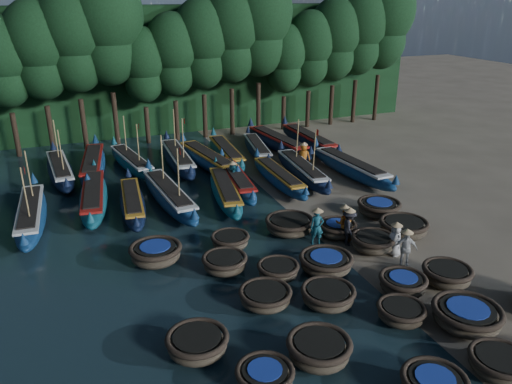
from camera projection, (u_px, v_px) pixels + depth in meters
name	position (u px, v px, depth m)	size (l,w,h in m)	color
ground	(326.00, 244.00, 23.07)	(120.00, 120.00, 0.00)	#7F735D
foliage_wall	(190.00, 69.00, 41.50)	(40.00, 3.00, 10.00)	black
coracle_3	(500.00, 363.00, 15.11)	(2.29, 2.29, 0.66)	#4D4430
coracle_5	(265.00, 376.00, 14.59)	(1.95, 1.95, 0.64)	#4D4430
coracle_6	(319.00, 349.00, 15.55)	(2.21, 2.21, 0.82)	#4D4430
coracle_7	(401.00, 312.00, 17.50)	(2.03, 2.03, 0.67)	#4D4430
coracle_8	(467.00, 316.00, 17.19)	(2.84, 2.84, 0.81)	#4D4430
coracle_10	(197.00, 343.00, 15.89)	(2.28, 2.28, 0.74)	#4D4430
coracle_11	(265.00, 296.00, 18.40)	(2.38, 2.38, 0.69)	#4D4430
coracle_12	(328.00, 295.00, 18.44)	(2.37, 2.37, 0.71)	#4D4430
coracle_13	(403.00, 283.00, 19.16)	(1.89, 1.89, 0.74)	#4D4430
coracle_14	(447.00, 275.00, 19.72)	(2.29, 2.29, 0.79)	#4D4430
coracle_15	(225.00, 263.00, 20.65)	(2.23, 2.23, 0.73)	#4D4430
coracle_16	(278.00, 270.00, 20.14)	(1.95, 1.95, 0.69)	#4D4430
coracle_17	(326.00, 262.00, 20.64)	(2.29, 2.29, 0.76)	#4D4430
coracle_18	(373.00, 242.00, 22.32)	(2.00, 2.00, 0.77)	#4D4430
coracle_19	(404.00, 227.00, 23.73)	(2.34, 2.34, 0.80)	#4D4430
coracle_20	(156.00, 253.00, 21.29)	(2.56, 2.56, 0.84)	#4D4430
coracle_21	(230.00, 241.00, 22.57)	(2.06, 2.06, 0.68)	#4D4430
coracle_22	(290.00, 225.00, 23.99)	(2.92, 2.92, 0.79)	#4D4430
coracle_23	(337.00, 228.00, 23.69)	(1.91, 1.91, 0.72)	#4D4430
coracle_24	(379.00, 208.00, 25.88)	(2.27, 2.27, 0.80)	#4D4430
long_boat_0	(31.00, 214.00, 24.86)	(1.74, 8.31, 3.53)	navy
long_boat_1	(94.00, 197.00, 27.01)	(2.33, 8.32, 1.47)	#115560
long_boat_2	(132.00, 202.00, 26.47)	(1.93, 7.31, 1.29)	#0D1D32
long_boat_3	(169.00, 195.00, 27.16)	(2.19, 8.60, 3.66)	navy
long_boat_4	(225.00, 191.00, 27.90)	(2.61, 7.77, 1.39)	#115560
long_boat_5	(236.00, 179.00, 29.58)	(2.20, 8.05, 1.42)	navy
long_boat_6	(279.00, 177.00, 30.02)	(1.44, 7.69, 1.35)	navy
long_boat_7	(302.00, 170.00, 31.07)	(2.12, 8.27, 3.52)	#0D1D32
long_boat_8	(351.00, 167.00, 31.49)	(2.16, 8.74, 1.54)	navy
long_boat_9	(60.00, 170.00, 31.09)	(2.01, 8.22, 3.50)	#0D1D32
long_boat_10	(93.00, 165.00, 32.01)	(2.69, 8.64, 1.53)	navy
long_boat_11	(131.00, 162.00, 32.72)	(2.64, 7.84, 3.37)	#115560
long_boat_12	(178.00, 158.00, 33.25)	(1.80, 8.57, 3.64)	#0D1D32
long_boat_13	(208.00, 159.00, 33.01)	(2.83, 8.62, 1.53)	navy
long_boat_14	(226.00, 153.00, 34.55)	(1.95, 8.13, 1.43)	#115560
long_boat_15	(257.00, 149.00, 35.64)	(2.51, 7.30, 1.30)	#0D1D32
long_boat_16	(278.00, 142.00, 36.74)	(2.57, 8.99, 1.59)	#0D1D32
long_boat_17	(309.00, 140.00, 37.30)	(1.66, 8.95, 1.58)	#0D1D32
fisherman_0	(395.00, 238.00, 21.85)	(0.59, 0.81, 1.71)	silver
fisherman_1	(317.00, 225.00, 22.79)	(0.73, 0.61, 1.91)	#175161
fisherman_2	(344.00, 222.00, 23.18)	(1.04, 0.98, 1.89)	#B15E17
fisherman_3	(349.00, 227.00, 22.74)	(0.96, 1.27, 1.95)	black
fisherman_4	(405.00, 247.00, 20.91)	(1.04, 0.82, 1.86)	silver
fisherman_5	(233.00, 174.00, 29.59)	(1.02, 1.50, 1.75)	#175161
fisherman_6	(304.00, 156.00, 32.49)	(1.04, 0.92, 1.99)	#B15E17
tree_1	(2.00, 61.00, 33.16)	(4.09, 4.09, 9.65)	black
tree_2	(38.00, 49.00, 33.70)	(4.51, 4.51, 10.63)	black
tree_3	(72.00, 37.00, 34.24)	(4.92, 4.92, 11.60)	black
tree_4	(106.00, 26.00, 34.78)	(5.34, 5.34, 12.58)	black
tree_5	(142.00, 64.00, 36.57)	(3.68, 3.68, 8.68)	black
tree_6	(173.00, 54.00, 37.11)	(4.09, 4.09, 9.65)	black
tree_7	(202.00, 43.00, 37.66)	(4.51, 4.51, 10.63)	black
tree_8	(231.00, 33.00, 38.20)	(4.92, 4.92, 11.60)	black
tree_9	(259.00, 23.00, 38.74)	(5.34, 5.34, 12.58)	black
tree_10	(285.00, 58.00, 40.53)	(3.68, 3.68, 8.68)	black
tree_11	(310.00, 48.00, 41.07)	(4.09, 4.09, 9.65)	black
tree_12	(335.00, 38.00, 41.61)	(4.51, 4.51, 10.63)	black
tree_13	(359.00, 29.00, 42.15)	(4.92, 4.92, 11.60)	black
tree_14	(383.00, 20.00, 42.69)	(5.34, 5.34, 12.58)	black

